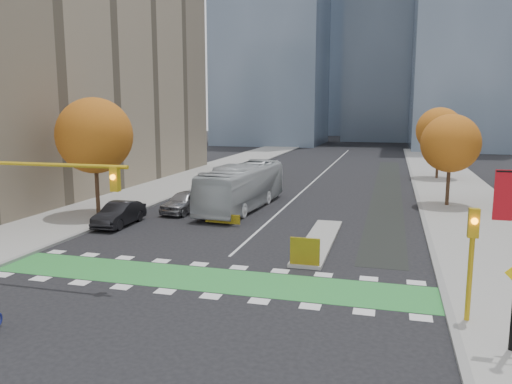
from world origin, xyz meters
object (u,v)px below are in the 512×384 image
Objects in this scene: traffic_signal_west at (14,188)px; bus at (242,186)px; hazard_board at (305,251)px; traffic_signal_east at (472,248)px; tree_east_near at (451,143)px; parked_car_d at (236,181)px; parked_car_a at (185,202)px; parked_car_c at (210,192)px; tree_west at (94,136)px; tree_east_far at (439,130)px; parked_car_b at (119,214)px.

traffic_signal_west reaches higher than bus.
traffic_signal_east reaches higher than hazard_board.
parked_car_d is at bearing 166.07° from tree_east_near.
traffic_signal_west is 1.84× the size of parked_car_a.
tree_east_near is 0.59× the size of bus.
traffic_signal_east is 26.50m from parked_car_c.
tree_east_near reaches higher than hazard_board.
hazard_board is 24.73m from parked_car_d.
parked_car_c reaches higher than parked_car_d.
tree_west is 7.72m from parked_car_a.
bus is at bearing 118.20° from hazard_board.
tree_west is 2.01× the size of traffic_signal_east.
parked_car_d is at bearing -149.01° from tree_east_far.
tree_west is 16.36m from parked_car_d.
parked_car_c is (5.50, 7.72, -4.90)m from tree_west.
tree_west is 25.90m from traffic_signal_east.
traffic_signal_west is at bearing -88.21° from parked_car_c.
parked_car_d is at bearing 122.10° from traffic_signal_east.
parked_car_b is at bearing -96.03° from parked_car_d.
tree_east_near is 1.44× the size of parked_car_c.
parked_car_a is at bearing 85.12° from traffic_signal_west.
bus is at bearing -29.35° from parked_car_c.
traffic_signal_west is at bearing -131.52° from tree_east_near.
tree_west is at bearing 108.02° from traffic_signal_west.
tree_west reaches higher than parked_car_d.
traffic_signal_west is at bearing -117.95° from tree_east_far.
parked_car_c is at bearing 124.07° from hazard_board.
tree_west reaches higher than tree_east_near.
traffic_signal_east is 0.34× the size of bus.
parked_car_c is at bearing -87.59° from parked_car_d.
tree_east_near reaches higher than parked_car_a.
tree_east_near is 20.41m from parked_car_a.
tree_east_near is 16.01m from tree_east_far.
parked_car_c is at bearing 148.76° from bus.
tree_west is 11.14m from bus.
parked_car_a is (1.30, 15.23, -3.25)m from traffic_signal_west.
traffic_signal_west is (-11.93, -4.71, 3.23)m from hazard_board.
tree_east_near reaches higher than traffic_signal_east.
tree_west reaches higher than parked_car_a.
traffic_signal_west is at bearing -90.61° from parked_car_d.
parked_car_a is at bearing 63.12° from parked_car_b.
parked_car_a reaches higher than parked_car_c.
tree_east_near is at bearing -11.52° from parked_car_d.
parked_car_c is (-10.50, 15.52, -0.08)m from hazard_board.
parked_car_d is (0.13, 11.86, -0.12)m from parked_car_a.
traffic_signal_east is at bearing -92.97° from tree_east_far.
bus is (-13.50, 17.76, -1.06)m from traffic_signal_east.
traffic_signal_west is at bearing -179.99° from traffic_signal_east.
parked_car_b is (-6.00, -7.53, -0.92)m from bus.
parked_car_b is (-13.00, 5.52, -0.05)m from hazard_board.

